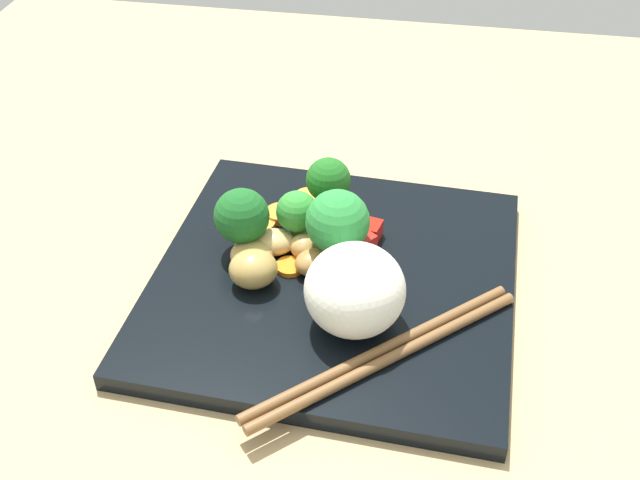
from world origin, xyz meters
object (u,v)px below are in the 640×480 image
Objects in this scene: rice_mound at (355,290)px; chopstick_pair at (385,354)px; broccoli_floret_3 at (242,217)px; square_plate at (334,281)px; carrot_slice_3 at (342,282)px.

chopstick_pair is at bearing -139.57° from rice_mound.
broccoli_floret_3 is at bearing 55.63° from rice_mound.
chopstick_pair is (-10.27, -13.04, -2.97)cm from broccoli_floret_3.
square_plate is 1.57× the size of chopstick_pair.
carrot_slice_3 is at bearing 20.49° from rice_mound.
square_plate is at bearing 78.19° from chopstick_pair.
broccoli_floret_3 is at bearing 77.21° from square_plate.
chopstick_pair is at bearing -128.21° from broccoli_floret_3.
broccoli_floret_3 is at bearing 98.90° from chopstick_pair.
broccoli_floret_3 is 16.86cm from chopstick_pair.
rice_mound is 3.08× the size of carrot_slice_3.
square_plate is 7.05cm from rice_mound.
carrot_slice_3 is at bearing -143.77° from square_plate.
chopstick_pair reaches higher than square_plate.
broccoli_floret_3 reaches higher than chopstick_pair.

